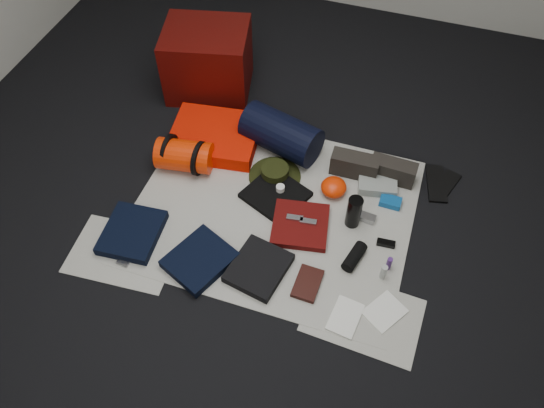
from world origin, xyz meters
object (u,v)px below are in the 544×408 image
(water_bottle, at_px, (354,212))
(compact_camera, at_px, (368,218))
(sleeping_pad, at_px, (215,136))
(stuff_sack, at_px, (184,156))
(navy_duffel, at_px, (281,134))
(red_cabinet, at_px, (208,61))
(paperback_book, at_px, (308,283))

(water_bottle, bearing_deg, compact_camera, 31.34)
(sleeping_pad, distance_m, stuff_sack, 0.28)
(navy_duffel, distance_m, water_bottle, 0.72)
(red_cabinet, height_order, compact_camera, red_cabinet)
(sleeping_pad, xyz_separation_m, paperback_book, (0.86, -0.83, -0.04))
(paperback_book, bearing_deg, compact_camera, 69.57)
(stuff_sack, xyz_separation_m, water_bottle, (1.09, -0.10, 0.01))
(stuff_sack, bearing_deg, water_bottle, -5.23)
(stuff_sack, xyz_separation_m, navy_duffel, (0.52, 0.34, 0.03))
(stuff_sack, relative_size, compact_camera, 3.73)
(navy_duffel, xyz_separation_m, paperback_book, (0.44, -0.91, -0.11))
(red_cabinet, bearing_deg, navy_duffel, -45.39)
(stuff_sack, relative_size, navy_duffel, 0.68)
(red_cabinet, height_order, stuff_sack, red_cabinet)
(red_cabinet, distance_m, compact_camera, 1.55)
(water_bottle, height_order, paperback_book, water_bottle)
(stuff_sack, distance_m, compact_camera, 1.17)
(navy_duffel, xyz_separation_m, water_bottle, (0.57, -0.44, -0.02))
(red_cabinet, distance_m, water_bottle, 1.50)
(navy_duffel, relative_size, compact_camera, 5.46)
(sleeping_pad, xyz_separation_m, water_bottle, (0.99, -0.36, 0.06))
(water_bottle, relative_size, compact_camera, 2.35)
(navy_duffel, height_order, water_bottle, navy_duffel)
(red_cabinet, distance_m, sleeping_pad, 0.58)
(red_cabinet, xyz_separation_m, navy_duffel, (0.66, -0.42, -0.10))
(red_cabinet, height_order, navy_duffel, red_cabinet)
(red_cabinet, bearing_deg, water_bottle, -47.88)
(water_bottle, height_order, compact_camera, water_bottle)
(compact_camera, bearing_deg, red_cabinet, 153.94)
(sleeping_pad, bearing_deg, water_bottle, -19.73)
(navy_duffel, bearing_deg, paperback_book, -48.30)
(stuff_sack, relative_size, paperback_book, 1.69)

